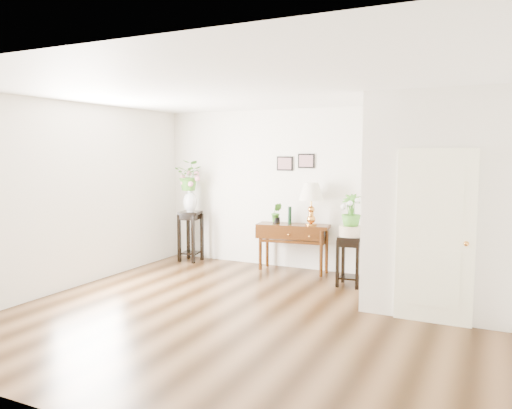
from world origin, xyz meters
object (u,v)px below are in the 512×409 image
Objects in this scene: table_lamp at (311,205)px; console_table at (293,248)px; plant_stand_b at (350,261)px; plant_stand_a at (191,236)px.

console_table is at bearing 180.00° from table_lamp.
table_lamp is 1.24m from plant_stand_b.
plant_stand_a is at bearing 173.19° from console_table.
console_table is 1.68× the size of table_lamp.
table_lamp reaches higher than console_table.
plant_stand_b is (3.18, -0.42, -0.08)m from plant_stand_a.
plant_stand_a is 3.21m from plant_stand_b.
table_lamp is 0.78× the size of plant_stand_a.
plant_stand_b is at bearing -31.69° from table_lamp.
table_lamp reaches higher than plant_stand_a.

